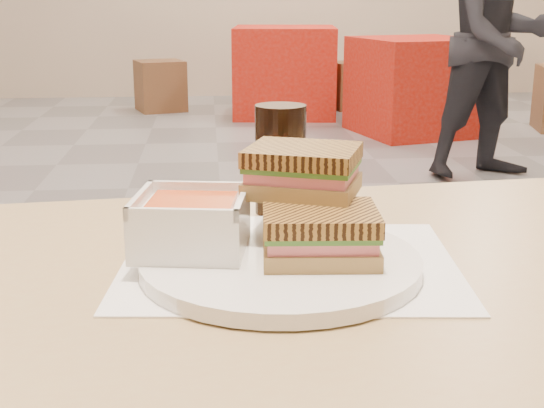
{
  "coord_description": "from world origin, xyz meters",
  "views": [
    {
      "loc": [
        -0.05,
        -2.73,
        1.03
      ],
      "look_at": [
        0.01,
        -2.0,
        0.82
      ],
      "focal_mm": 49.24,
      "sensor_mm": 36.0,
      "label": 1
    }
  ],
  "objects": [
    {
      "name": "main_table",
      "position": [
        0.13,
        -2.03,
        0.64
      ],
      "size": [
        1.26,
        0.82,
        0.75
      ],
      "color": "#9F8859",
      "rests_on": "ground"
    },
    {
      "name": "tray_liner",
      "position": [
        0.03,
        -1.99,
        0.75
      ],
      "size": [
        0.38,
        0.3,
        0.0
      ],
      "color": "white",
      "rests_on": "main_table"
    },
    {
      "name": "plate",
      "position": [
        0.02,
        -2.01,
        0.76
      ],
      "size": [
        0.29,
        0.29,
        0.02
      ],
      "color": "white",
      "rests_on": "tray_liner"
    },
    {
      "name": "soup_bowl",
      "position": [
        -0.07,
        -1.98,
        0.79
      ],
      "size": [
        0.13,
        0.13,
        0.06
      ],
      "color": "white",
      "rests_on": "plate"
    },
    {
      "name": "panini_lower",
      "position": [
        0.06,
        -2.02,
        0.79
      ],
      "size": [
        0.12,
        0.1,
        0.05
      ],
      "color": "#A4854A",
      "rests_on": "plate"
    },
    {
      "name": "panini_upper",
      "position": [
        0.05,
        -1.95,
        0.84
      ],
      "size": [
        0.14,
        0.13,
        0.05
      ],
      "color": "#A4854A",
      "rests_on": "panini_lower"
    },
    {
      "name": "cola_glass",
      "position": [
        0.04,
        -1.79,
        0.82
      ],
      "size": [
        0.07,
        0.07,
        0.14
      ],
      "color": "black",
      "rests_on": "main_table"
    },
    {
      "name": "bg_table_1",
      "position": [
        1.49,
        2.75,
        0.35
      ],
      "size": [
        0.98,
        0.98,
        0.71
      ],
      "color": "#A32B1E",
      "rests_on": "ground"
    },
    {
      "name": "bg_table_2",
      "position": [
        0.61,
        3.72,
        0.37
      ],
      "size": [
        0.94,
        0.94,
        0.75
      ],
      "color": "#A32B1E",
      "rests_on": "ground"
    },
    {
      "name": "bg_chair_1l",
      "position": [
        1.64,
        2.9,
        0.21
      ],
      "size": [
        0.45,
        0.45,
        0.42
      ],
      "color": "brown",
      "rests_on": "ground"
    },
    {
      "name": "bg_chair_2l",
      "position": [
        -0.48,
        4.05,
        0.22
      ],
      "size": [
        0.5,
        0.5,
        0.45
      ],
      "color": "brown",
      "rests_on": "ground"
    },
    {
      "name": "bg_chair_2r",
      "position": [
        1.27,
        4.02,
        0.21
      ],
      "size": [
        0.43,
        0.43,
        0.42
      ],
      "color": "brown",
      "rests_on": "ground"
    },
    {
      "name": "patron_b",
      "position": [
        1.58,
        1.36,
        0.78
      ],
      "size": [
        0.9,
        0.79,
        1.57
      ],
      "color": "black",
      "rests_on": "ground"
    }
  ]
}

